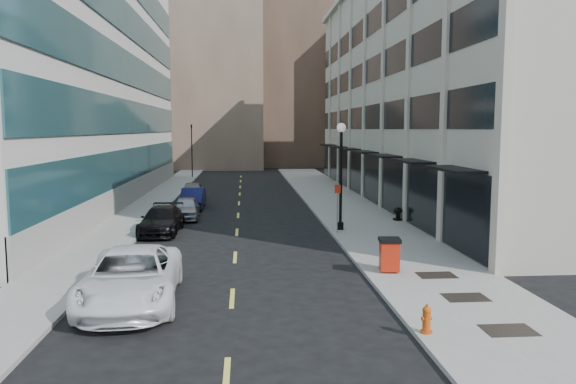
{
  "coord_description": "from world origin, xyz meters",
  "views": [
    {
      "loc": [
        0.46,
        -16.26,
        5.62
      ],
      "look_at": [
        2.46,
        9.64,
        2.68
      ],
      "focal_mm": 35.0,
      "sensor_mm": 36.0,
      "label": 1
    }
  ],
  "objects": [
    {
      "name": "ground",
      "position": [
        0.0,
        0.0,
        0.0
      ],
      "size": [
        160.0,
        160.0,
        0.0
      ],
      "primitive_type": "plane",
      "color": "black",
      "rests_on": "ground"
    },
    {
      "name": "sidewalk_left",
      "position": [
        -6.5,
        20.0,
        0.07
      ],
      "size": [
        3.0,
        80.0,
        0.15
      ],
      "primitive_type": "cube",
      "color": "gray",
      "rests_on": "ground"
    },
    {
      "name": "car_silver_sedan",
      "position": [
        -3.22,
        18.82,
        0.68
      ],
      "size": [
        1.79,
        4.07,
        1.36
      ],
      "primitive_type": "imported",
      "rotation": [
        0.0,
        0.0,
        0.04
      ],
      "color": "#9B9FA3",
      "rests_on": "ground"
    },
    {
      "name": "sign_post",
      "position": [
        5.3,
        12.63,
        1.88
      ],
      "size": [
        0.32,
        0.11,
        2.72
      ],
      "rotation": [
        0.0,
        0.0,
        -0.25
      ],
      "color": "slate",
      "rests_on": "sidewalk_right"
    },
    {
      "name": "grate_mid",
      "position": [
        7.6,
        1.0,
        0.15
      ],
      "size": [
        1.4,
        1.0,
        0.01
      ],
      "primitive_type": "cube",
      "color": "black",
      "rests_on": "sidewalk_right"
    },
    {
      "name": "skyline_stone",
      "position": [
        18.0,
        66.0,
        10.0
      ],
      "size": [
        10.0,
        14.0,
        20.0
      ],
      "primitive_type": "cube",
      "color": "#B3AC97",
      "rests_on": "ground"
    },
    {
      "name": "road_centerline",
      "position": [
        0.0,
        17.0,
        0.01
      ],
      "size": [
        0.15,
        68.2,
        0.01
      ],
      "color": "#D8CC4C",
      "rests_on": "ground"
    },
    {
      "name": "car_white_van",
      "position": [
        -3.2,
        1.61,
        0.88
      ],
      "size": [
        3.28,
        6.5,
        1.76
      ],
      "primitive_type": "imported",
      "rotation": [
        0.0,
        0.0,
        0.06
      ],
      "color": "white",
      "rests_on": "ground"
    },
    {
      "name": "car_black_pickup",
      "position": [
        -4.03,
        14.0,
        0.72
      ],
      "size": [
        2.15,
        4.99,
        1.43
      ],
      "primitive_type": "imported",
      "rotation": [
        0.0,
        0.0,
        -0.03
      ],
      "color": "black",
      "rests_on": "ground"
    },
    {
      "name": "lamppost",
      "position": [
        5.63,
        13.58,
        3.62
      ],
      "size": [
        0.49,
        0.49,
        5.91
      ],
      "color": "black",
      "rests_on": "sidewalk_right"
    },
    {
      "name": "fire_hydrant",
      "position": [
        5.3,
        -2.0,
        0.53
      ],
      "size": [
        0.32,
        0.32,
        0.79
      ],
      "rotation": [
        0.0,
        0.0,
        0.17
      ],
      "color": "#CD4C0E",
      "rests_on": "sidewalk_right"
    },
    {
      "name": "building_left",
      "position": [
        -15.95,
        27.0,
        9.99
      ],
      "size": [
        16.14,
        46.0,
        20.0
      ],
      "color": "beige",
      "rests_on": "ground"
    },
    {
      "name": "skyline_brown",
      "position": [
        8.0,
        72.0,
        17.0
      ],
      "size": [
        12.0,
        16.0,
        34.0
      ],
      "primitive_type": "cube",
      "color": "brown",
      "rests_on": "ground"
    },
    {
      "name": "building_right",
      "position": [
        16.94,
        26.99,
        8.99
      ],
      "size": [
        15.3,
        46.5,
        18.25
      ],
      "color": "#B3AC97",
      "rests_on": "ground"
    },
    {
      "name": "skyline_tan_near",
      "position": [
        -4.0,
        68.0,
        14.0
      ],
      "size": [
        14.0,
        18.0,
        28.0
      ],
      "primitive_type": "cube",
      "color": "#8A715A",
      "rests_on": "ground"
    },
    {
      "name": "grate_far",
      "position": [
        7.6,
        3.8,
        0.15
      ],
      "size": [
        1.4,
        1.0,
        0.01
      ],
      "primitive_type": "cube",
      "color": "black",
      "rests_on": "sidewalk_right"
    },
    {
      "name": "car_blue_sedan",
      "position": [
        -3.21,
        23.37,
        0.73
      ],
      "size": [
        1.56,
        4.41,
        1.45
      ],
      "primitive_type": "imported",
      "rotation": [
        0.0,
        0.0,
        -0.01
      ],
      "color": "#131649",
      "rests_on": "ground"
    },
    {
      "name": "car_grey_sedan",
      "position": [
        -3.66,
        28.06,
        0.73
      ],
      "size": [
        1.8,
        4.3,
        1.45
      ],
      "primitive_type": "imported",
      "rotation": [
        0.0,
        0.0,
        0.02
      ],
      "color": "slate",
      "rests_on": "ground"
    },
    {
      "name": "sidewalk_right",
      "position": [
        7.5,
        20.0,
        0.07
      ],
      "size": [
        5.0,
        80.0,
        0.15
      ],
      "primitive_type": "cube",
      "color": "gray",
      "rests_on": "ground"
    },
    {
      "name": "urn_planter",
      "position": [
        9.6,
        16.37,
        0.63
      ],
      "size": [
        0.57,
        0.57,
        0.79
      ],
      "rotation": [
        0.0,
        0.0,
        0.29
      ],
      "color": "black",
      "rests_on": "sidewalk_right"
    },
    {
      "name": "trash_bin",
      "position": [
        5.97,
        4.49,
        0.85
      ],
      "size": [
        0.88,
        0.94,
        1.3
      ],
      "rotation": [
        0.0,
        0.0,
        -0.11
      ],
      "color": "#B1200B",
      "rests_on": "sidewalk_right"
    },
    {
      "name": "skyline_tan_far",
      "position": [
        -14.0,
        78.0,
        11.0
      ],
      "size": [
        12.0,
        14.0,
        22.0
      ],
      "primitive_type": "cube",
      "color": "#8A715A",
      "rests_on": "ground"
    },
    {
      "name": "grate_near",
      "position": [
        7.6,
        -2.0,
        0.15
      ],
      "size": [
        1.4,
        1.0,
        0.01
      ],
      "primitive_type": "cube",
      "color": "black",
      "rests_on": "sidewalk_right"
    },
    {
      "name": "traffic_signal",
      "position": [
        -5.5,
        48.0,
        5.72
      ],
      "size": [
        0.66,
        0.66,
        6.98
      ],
      "color": "black",
      "rests_on": "ground"
    }
  ]
}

